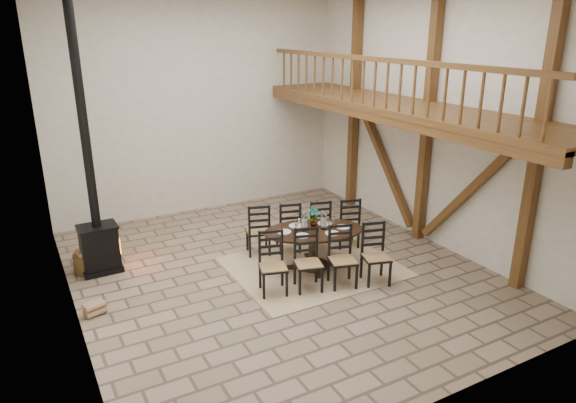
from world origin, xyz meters
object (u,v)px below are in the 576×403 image
wood_stove (95,215)px  log_basket (89,261)px  dining_table (313,249)px  log_stack (95,308)px

wood_stove → log_basket: size_ratio=9.27×
dining_table → log_basket: dining_table is taller
dining_table → log_basket: size_ratio=5.15×
dining_table → log_stack: bearing=-166.7°
log_stack → log_basket: bearing=84.1°
wood_stove → log_stack: 1.88m
log_basket → wood_stove: bearing=-31.3°
dining_table → wood_stove: wood_stove is taller
wood_stove → log_stack: wood_stove is taller
dining_table → log_stack: size_ratio=7.65×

